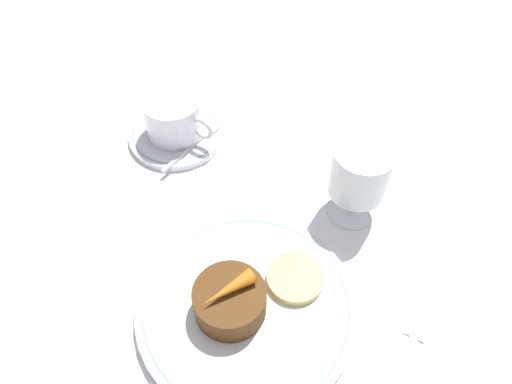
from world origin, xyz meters
TOP-DOWN VIEW (x-y plane):
  - ground_plane at (0.00, 0.00)m, footprint 3.00×3.00m
  - dinner_plate at (0.00, -0.04)m, footprint 0.24×0.24m
  - saucer at (-0.23, 0.13)m, footprint 0.13×0.13m
  - coffee_cup at (-0.23, 0.13)m, footprint 0.11×0.08m
  - spoon at (-0.19, 0.13)m, footprint 0.02×0.11m
  - wine_glass at (0.04, 0.14)m, footprint 0.07×0.07m
  - fork at (0.17, 0.00)m, footprint 0.02×0.20m
  - dessert_cake at (-0.01, -0.05)m, footprint 0.08×0.08m
  - carrot_garnish at (-0.01, -0.05)m, footprint 0.04×0.06m
  - pineapple_slice at (0.03, 0.01)m, footprint 0.06×0.06m

SIDE VIEW (x-z plane):
  - ground_plane at x=0.00m, z-range 0.00..0.00m
  - fork at x=0.17m, z-range 0.00..0.01m
  - saucer at x=-0.23m, z-range 0.00..0.01m
  - dinner_plate at x=0.00m, z-range 0.00..0.02m
  - spoon at x=-0.19m, z-range 0.01..0.01m
  - pineapple_slice at x=0.03m, z-range 0.01..0.02m
  - dessert_cake at x=-0.01m, z-range 0.01..0.05m
  - coffee_cup at x=-0.23m, z-range 0.01..0.07m
  - carrot_garnish at x=-0.01m, z-range 0.05..0.07m
  - wine_glass at x=0.04m, z-range 0.01..0.12m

